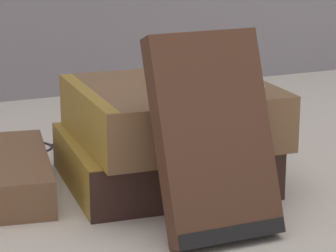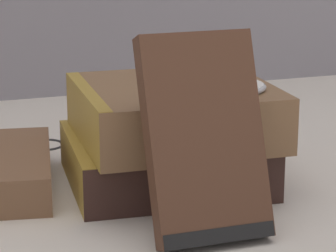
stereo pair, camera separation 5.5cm
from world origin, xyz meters
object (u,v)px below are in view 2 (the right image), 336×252
at_px(pocket_watch, 233,87).
at_px(book_leaning_front, 205,144).
at_px(reading_glasses, 67,141).
at_px(book_flat_bottom, 159,160).
at_px(book_flat_top, 169,112).

bearing_deg(pocket_watch, book_leaning_front, -125.35).
height_order(book_leaning_front, reading_glasses, book_leaning_front).
bearing_deg(reading_glasses, book_flat_bottom, -78.42).
bearing_deg(book_flat_bottom, book_leaning_front, -87.27).
xyz_separation_m(book_flat_bottom, pocket_watch, (0.06, -0.04, 0.08)).
distance_m(book_flat_bottom, book_flat_top, 0.05).
relative_size(book_flat_bottom, book_flat_top, 1.05).
relative_size(book_flat_bottom, book_leaning_front, 1.18).
bearing_deg(pocket_watch, reading_glasses, 119.25).
bearing_deg(book_flat_bottom, pocket_watch, -33.37).
height_order(book_flat_bottom, book_flat_top, book_flat_top).
distance_m(book_leaning_front, reading_glasses, 0.30).
distance_m(book_flat_top, pocket_watch, 0.07).
bearing_deg(book_flat_bottom, reading_glasses, 114.54).
distance_m(book_flat_bottom, reading_glasses, 0.17).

